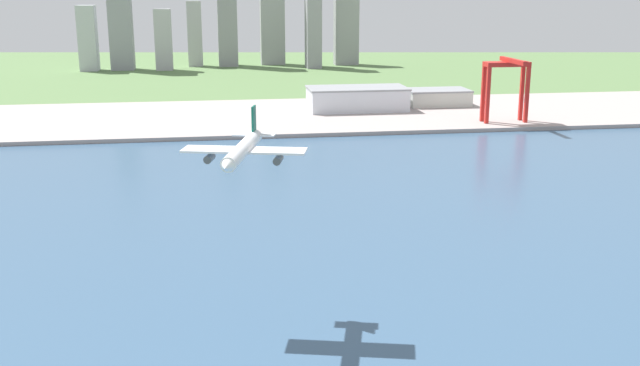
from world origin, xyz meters
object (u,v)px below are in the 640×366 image
object	(u,v)px
port_crane_red	(507,76)
warehouse_annex	(437,97)
airplane_landing	(243,150)
warehouse_main	(357,98)

from	to	relation	value
port_crane_red	warehouse_annex	size ratio (longest dim) A/B	0.90
port_crane_red	airplane_landing	bearing A→B (deg)	-124.08
warehouse_main	warehouse_annex	bearing A→B (deg)	11.08
warehouse_annex	port_crane_red	bearing A→B (deg)	-74.26
airplane_landing	warehouse_annex	distance (m)	369.06
port_crane_red	warehouse_main	xyz separation A→B (m)	(-81.79, 61.58, -21.20)
airplane_landing	warehouse_main	xyz separation A→B (m)	(93.72, 320.97, -35.38)
airplane_landing	warehouse_main	bearing A→B (deg)	73.72
warehouse_main	warehouse_annex	world-z (taller)	warehouse_main
port_crane_red	warehouse_annex	world-z (taller)	port_crane_red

